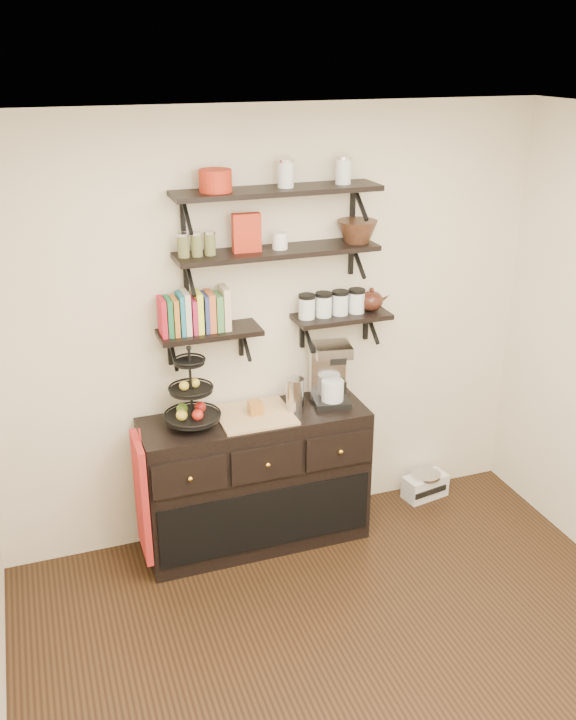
{
  "coord_description": "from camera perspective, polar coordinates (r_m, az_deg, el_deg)",
  "views": [
    {
      "loc": [
        -1.38,
        -2.46,
        2.99
      ],
      "look_at": [
        -0.1,
        1.15,
        1.4
      ],
      "focal_mm": 38.0,
      "sensor_mm": 36.0,
      "label": 1
    }
  ],
  "objects": [
    {
      "name": "glass_canisters",
      "position": [
        4.68,
        3.31,
        4.12
      ],
      "size": [
        0.43,
        0.1,
        0.13
      ],
      "color": "silver",
      "rests_on": "shelf_low_right"
    },
    {
      "name": "teapot",
      "position": [
        4.79,
        6.25,
        4.55
      ],
      "size": [
        0.21,
        0.17,
        0.15
      ],
      "primitive_type": null,
      "rotation": [
        0.0,
        0.0,
        0.08
      ],
      "color": "#371810",
      "rests_on": "shelf_low_right"
    },
    {
      "name": "radio",
      "position": [
        5.58,
        10.23,
        -9.2
      ],
      "size": [
        0.33,
        0.24,
        0.19
      ],
      "rotation": [
        0.0,
        0.0,
        0.18
      ],
      "color": "silver",
      "rests_on": "floor"
    },
    {
      "name": "shelf_low_left",
      "position": [
        4.49,
        -5.91,
        2.01
      ],
      "size": [
        0.6,
        0.25,
        0.23
      ],
      "color": "black",
      "rests_on": "back_wall"
    },
    {
      "name": "back_wall",
      "position": [
        4.73,
        -1.28,
        2.21
      ],
      "size": [
        3.5,
        0.02,
        2.7
      ],
      "primitive_type": "cube",
      "color": "white",
      "rests_on": "ground"
    },
    {
      "name": "fruit_stand",
      "position": [
        4.5,
        -7.21,
        -2.99
      ],
      "size": [
        0.33,
        0.33,
        0.49
      ],
      "rotation": [
        0.0,
        0.0,
        0.08
      ],
      "color": "black",
      "rests_on": "sideboard"
    },
    {
      "name": "ceiling",
      "position": [
        2.84,
        10.14,
        16.33
      ],
      "size": [
        3.5,
        3.5,
        0.02
      ],
      "primitive_type": "cube",
      "color": "white",
      "rests_on": "back_wall"
    },
    {
      "name": "floor",
      "position": [
        4.11,
        7.36,
        -24.36
      ],
      "size": [
        3.5,
        3.5,
        0.0
      ],
      "primitive_type": "plane",
      "color": "black",
      "rests_on": "ground"
    },
    {
      "name": "candle",
      "position": [
        4.63,
        -2.46,
        -3.59
      ],
      "size": [
        0.08,
        0.08,
        0.08
      ],
      "primitive_type": "cube",
      "color": "#9E6224",
      "rests_on": "sideboard"
    },
    {
      "name": "shelf_low_right",
      "position": [
        4.74,
        4.0,
        3.21
      ],
      "size": [
        0.6,
        0.25,
        0.23
      ],
      "color": "black",
      "rests_on": "back_wall"
    },
    {
      "name": "apron",
      "position": [
        4.61,
        -10.9,
        -10.08
      ],
      "size": [
        0.04,
        0.32,
        0.75
      ],
      "primitive_type": "cube",
      "color": "#9C2810",
      "rests_on": "sideboard"
    },
    {
      "name": "ramekins",
      "position": [
        4.43,
        -0.61,
        8.92
      ],
      "size": [
        0.09,
        0.09,
        0.1
      ],
      "primitive_type": "cylinder",
      "color": "white",
      "rests_on": "shelf_mid"
    },
    {
      "name": "sideboard",
      "position": [
        4.87,
        -2.43,
        -8.94
      ],
      "size": [
        1.4,
        0.5,
        0.92
      ],
      "color": "black",
      "rests_on": "floor"
    },
    {
      "name": "red_pot",
      "position": [
        4.26,
        -5.46,
        13.23
      ],
      "size": [
        0.18,
        0.18,
        0.12
      ],
      "primitive_type": "cylinder",
      "color": "#B02814",
      "rests_on": "shelf_top"
    },
    {
      "name": "cookbooks",
      "position": [
        4.43,
        -6.81,
        3.57
      ],
      "size": [
        0.4,
        0.15,
        0.26
      ],
      "color": "#B3172A",
      "rests_on": "shelf_low_left"
    },
    {
      "name": "walnut_bowl",
      "position": [
        4.61,
        5.19,
        9.57
      ],
      "size": [
        0.24,
        0.24,
        0.13
      ],
      "primitive_type": null,
      "color": "black",
      "rests_on": "shelf_mid"
    },
    {
      "name": "recipe_box",
      "position": [
        4.36,
        -3.12,
        9.5
      ],
      "size": [
        0.16,
        0.07,
        0.22
      ],
      "primitive_type": "cube",
      "rotation": [
        0.0,
        0.0,
        -0.06
      ],
      "color": "#B02814",
      "rests_on": "shelf_mid"
    },
    {
      "name": "shelf_top",
      "position": [
        4.38,
        -0.82,
        12.53
      ],
      "size": [
        1.2,
        0.27,
        0.23
      ],
      "color": "black",
      "rests_on": "back_wall"
    },
    {
      "name": "shelf_mid",
      "position": [
        4.45,
        -0.8,
        8.08
      ],
      "size": [
        1.2,
        0.27,
        0.23
      ],
      "color": "black",
      "rests_on": "back_wall"
    },
    {
      "name": "coffee_maker",
      "position": [
        4.75,
        3.15,
        -1.09
      ],
      "size": [
        0.25,
        0.24,
        0.4
      ],
      "rotation": [
        0.0,
        0.0,
        -0.17
      ],
      "color": "black",
      "rests_on": "sideboard"
    },
    {
      "name": "thermal_carafe",
      "position": [
        4.66,
        0.53,
        -2.65
      ],
      "size": [
        0.11,
        0.11,
        0.22
      ],
      "primitive_type": "cylinder",
      "color": "silver",
      "rests_on": "sideboard"
    }
  ]
}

